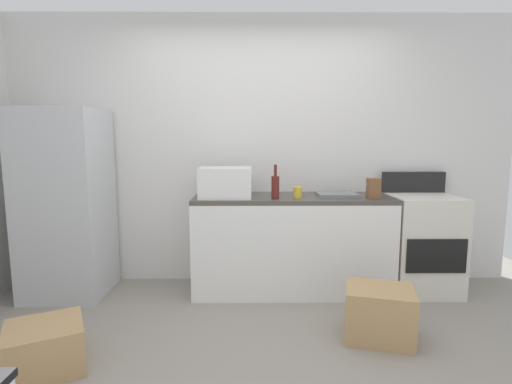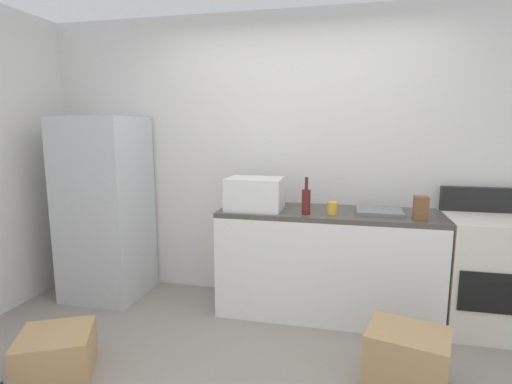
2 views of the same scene
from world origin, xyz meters
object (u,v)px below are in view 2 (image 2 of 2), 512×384
wine_bottle (306,201)px  cardboard_box_medium (56,354)px  refrigerator (106,208)px  coffee_mug (332,208)px  knife_block (421,208)px  cardboard_box_large (407,359)px  stove_oven (484,272)px  microwave (255,194)px

wine_bottle → cardboard_box_medium: 2.04m
refrigerator → cardboard_box_medium: size_ratio=3.85×
coffee_mug → knife_block: knife_block is taller
knife_block → cardboard_box_large: size_ratio=0.39×
stove_oven → coffee_mug: (-1.18, -0.12, 0.48)m
wine_bottle → cardboard_box_medium: size_ratio=0.69×
cardboard_box_medium → cardboard_box_large: bearing=9.5°
refrigerator → coffee_mug: size_ratio=16.83×
stove_oven → microwave: (-1.83, -0.09, 0.57)m
stove_oven → coffee_mug: bearing=-174.0°
stove_oven → coffee_mug: 1.28m
cardboard_box_large → refrigerator: bearing=161.7°
knife_block → microwave: bearing=175.8°
stove_oven → coffee_mug: size_ratio=11.00×
refrigerator → wine_bottle: size_ratio=5.61×
refrigerator → coffee_mug: (2.09, -0.07, 0.11)m
coffee_mug → wine_bottle: bearing=-164.4°
stove_oven → cardboard_box_large: 1.17m
coffee_mug → cardboard_box_medium: 2.19m
refrigerator → coffee_mug: bearing=-1.9°
refrigerator → microwave: size_ratio=3.66×
wine_bottle → coffee_mug: bearing=15.6°
cardboard_box_large → knife_block: bearing=78.2°
coffee_mug → cardboard_box_medium: coffee_mug is taller
microwave → cardboard_box_large: microwave is taller
wine_bottle → cardboard_box_large: (0.70, -0.73, -0.82)m
cardboard_box_large → wine_bottle: bearing=133.9°
microwave → coffee_mug: microwave is taller
wine_bottle → stove_oven: bearing=7.4°
wine_bottle → coffee_mug: size_ratio=3.00×
coffee_mug → cardboard_box_medium: bearing=-145.5°
refrigerator → knife_block: size_ratio=9.35×
refrigerator → knife_block: bearing=-2.7°
cardboard_box_large → stove_oven: bearing=53.3°
coffee_mug → knife_block: 0.66m
knife_block → cardboard_box_medium: (-2.33, -1.10, -0.85)m
refrigerator → coffee_mug: refrigerator is taller
refrigerator → stove_oven: 3.29m
refrigerator → coffee_mug: 2.09m
wine_bottle → refrigerator: bearing=176.2°
stove_oven → cardboard_box_large: bearing=-126.7°
wine_bottle → cardboard_box_medium: bearing=-143.4°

